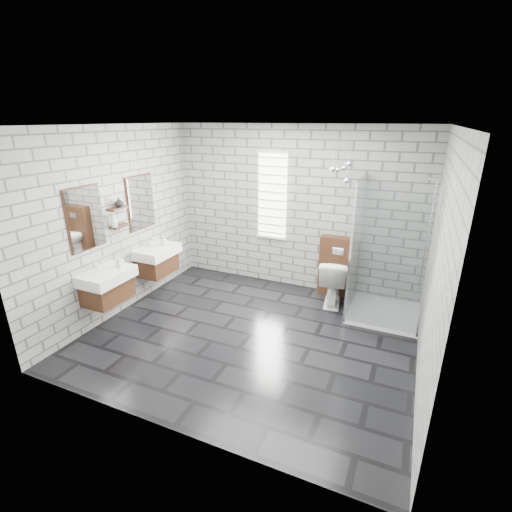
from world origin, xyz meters
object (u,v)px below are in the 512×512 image
Objects in this scene: vanity_right at (155,252)px; shower_enclosure at (379,286)px; cistern_panel at (338,267)px; toilet at (333,281)px; vanity_left at (105,277)px.

shower_enclosure is at bearing 11.27° from vanity_right.
cistern_panel is 0.87m from shower_enclosure.
vanity_right is at bearing 10.27° from toilet.
cistern_panel is 0.49× the size of shower_enclosure.
toilet is (-0.70, 0.21, -0.13)m from shower_enclosure.
vanity_right is (0.00, 1.08, 0.00)m from vanity_left.
shower_enclosure reaches higher than cistern_panel.
vanity_right reaches higher than toilet.
vanity_right is 3.48m from shower_enclosure.
vanity_left is 3.37m from toilet.
vanity_left is 2.12× the size of toilet.
vanity_left is at bearing -139.97° from cistern_panel.
shower_enclosure is at bearing 27.27° from vanity_left.
vanity_left is at bearing -90.00° from vanity_right.
toilet is at bearing -90.00° from cistern_panel.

